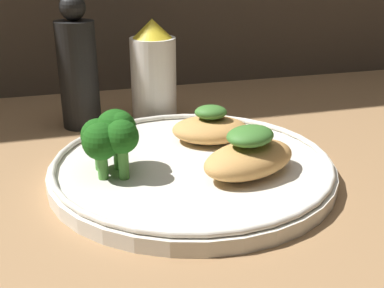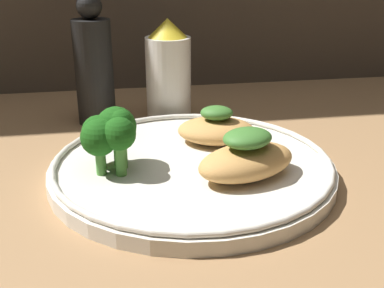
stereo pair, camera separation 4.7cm
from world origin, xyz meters
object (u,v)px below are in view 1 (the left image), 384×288
(sauce_bottle, at_px, (151,73))
(plate, at_px, (192,166))
(pepper_grinder, at_px, (78,69))
(broccoli_bunch, at_px, (111,136))

(sauce_bottle, bearing_deg, plate, -88.85)
(sauce_bottle, height_order, pepper_grinder, pepper_grinder)
(plate, distance_m, sauce_bottle, 0.19)
(sauce_bottle, bearing_deg, pepper_grinder, -180.00)
(plate, distance_m, broccoli_bunch, 0.09)
(plate, relative_size, pepper_grinder, 1.72)
(broccoli_bunch, relative_size, sauce_bottle, 0.45)
(plate, bearing_deg, sauce_bottle, 91.15)
(plate, relative_size, sauce_bottle, 2.14)
(broccoli_bunch, bearing_deg, pepper_grinder, 95.12)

